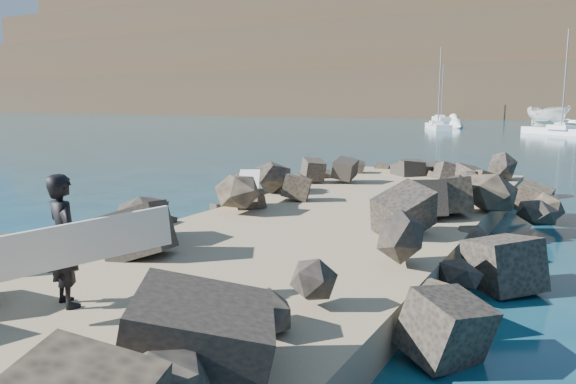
% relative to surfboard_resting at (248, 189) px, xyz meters
% --- Properties ---
extents(ground, '(800.00, 800.00, 0.00)m').
position_rel_surfboard_resting_xyz_m(ground, '(2.44, -1.42, -1.04)').
color(ground, '#0F384C').
rests_on(ground, ground).
extents(jetty, '(6.00, 26.00, 0.60)m').
position_rel_surfboard_resting_xyz_m(jetty, '(2.44, -3.42, -0.74)').
color(jetty, '#8C7759').
rests_on(jetty, ground).
extents(riprap_left, '(2.60, 22.00, 1.00)m').
position_rel_surfboard_resting_xyz_m(riprap_left, '(-0.46, -2.92, -0.54)').
color(riprap_left, black).
rests_on(riprap_left, ground).
extents(riprap_right, '(2.60, 22.00, 1.00)m').
position_rel_surfboard_resting_xyz_m(riprap_right, '(5.34, -2.92, -0.54)').
color(riprap_right, black).
rests_on(riprap_right, ground).
extents(surfboard_resting, '(1.50, 2.10, 0.07)m').
position_rel_surfboard_resting_xyz_m(surfboard_resting, '(0.00, 0.00, 0.00)').
color(surfboard_resting, white).
rests_on(surfboard_resting, riprap_left).
extents(boat_imported, '(6.67, 6.80, 2.67)m').
position_rel_surfboard_resting_xyz_m(boat_imported, '(2.45, 65.90, 0.30)').
color(boat_imported, white).
rests_on(boat_imported, ground).
extents(surfer_with_board, '(1.33, 1.93, 1.72)m').
position_rel_surfboard_resting_xyz_m(surfer_with_board, '(1.70, -6.94, 0.43)').
color(surfer_with_board, black).
rests_on(surfer_with_board, jetty).
extents(sailboat_b, '(4.64, 6.22, 7.85)m').
position_rel_surfboard_resting_xyz_m(sailboat_b, '(5.66, 65.22, -0.69)').
color(sailboat_b, white).
rests_on(sailboat_b, ground).
extents(sailboat_c, '(7.60, 6.88, 10.01)m').
position_rel_surfboard_resting_xyz_m(sailboat_c, '(4.80, 48.25, -0.69)').
color(sailboat_c, white).
rests_on(sailboat_c, ground).
extents(sailboat_a, '(4.70, 7.86, 9.36)m').
position_rel_surfboard_resting_xyz_m(sailboat_a, '(-8.14, 53.06, -0.69)').
color(sailboat_a, white).
rests_on(sailboat_a, ground).
extents(sailboat_e, '(4.70, 7.73, 9.23)m').
position_rel_surfboard_resting_xyz_m(sailboat_e, '(-14.65, 82.10, -0.69)').
color(sailboat_e, white).
rests_on(sailboat_e, ground).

